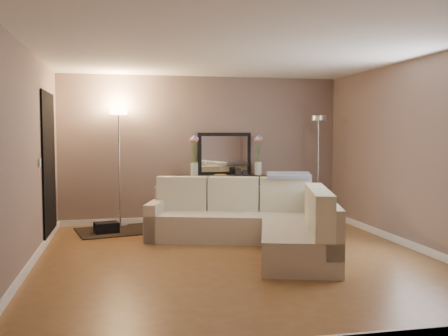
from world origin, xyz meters
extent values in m
cube|color=brown|center=(0.00, 0.00, -0.01)|extent=(5.00, 5.50, 0.01)
cube|color=white|center=(0.00, 0.00, 2.60)|extent=(5.00, 5.50, 0.01)
cube|color=#7D6960|center=(0.00, 2.76, 1.30)|extent=(5.00, 0.02, 2.60)
cube|color=#7D6960|center=(0.00, -2.76, 1.30)|extent=(5.00, 0.02, 2.60)
cube|color=#7D6960|center=(-2.51, 0.00, 1.30)|extent=(0.02, 5.50, 2.60)
cube|color=#7D6960|center=(2.51, 0.00, 1.30)|extent=(0.02, 5.50, 2.60)
cube|color=white|center=(0.00, 2.73, 0.05)|extent=(5.00, 0.03, 0.10)
cube|color=white|center=(-2.48, 0.00, 0.05)|extent=(0.03, 5.50, 0.10)
cube|color=white|center=(2.48, 0.00, 0.05)|extent=(0.03, 5.50, 0.10)
cube|color=black|center=(-2.48, 1.70, 1.10)|extent=(0.02, 1.20, 2.20)
cube|color=white|center=(-2.48, 0.85, 1.20)|extent=(0.02, 0.08, 0.12)
cube|color=#BDB099|center=(0.25, 1.14, 0.20)|extent=(2.74, 1.58, 0.40)
cube|color=#BDB099|center=(0.35, 1.48, 0.48)|extent=(2.55, 0.91, 0.56)
cube|color=#BDB099|center=(-0.92, 1.48, 0.28)|extent=(0.42, 0.91, 0.56)
cube|color=#BDB099|center=(0.72, -0.29, 0.20)|extent=(1.31, 1.78, 0.40)
cube|color=#BDB099|center=(1.18, 0.04, 0.48)|extent=(0.89, 2.45, 0.56)
cube|color=beige|center=(-0.50, 1.61, 0.66)|extent=(0.81, 0.43, 0.52)
cube|color=beige|center=(0.27, 1.39, 0.66)|extent=(0.81, 0.43, 0.52)
cube|color=beige|center=(1.03, 1.17, 0.66)|extent=(0.81, 0.43, 0.52)
cube|color=beige|center=(1.03, -0.07, 0.66)|extent=(0.41, 0.75, 0.52)
cube|color=beige|center=(0.82, -0.79, 0.66)|extent=(0.41, 0.75, 0.52)
cube|color=gray|center=(1.09, 1.17, 0.95)|extent=(0.73, 0.52, 0.09)
cube|color=black|center=(0.40, 2.49, 0.83)|extent=(1.39, 0.43, 0.04)
cube|color=black|center=(-0.23, 2.32, 0.40)|extent=(0.05, 0.05, 0.81)
cube|color=black|center=(-0.24, 2.61, 0.40)|extent=(0.05, 0.05, 0.81)
cube|color=black|center=(1.04, 2.37, 0.40)|extent=(0.05, 0.05, 0.81)
cube|color=black|center=(1.03, 2.67, 0.40)|extent=(0.05, 0.05, 0.81)
cube|color=black|center=(0.40, 2.49, 0.19)|extent=(1.31, 0.40, 0.03)
cube|color=#BF3333|center=(-0.16, 2.47, 0.31)|extent=(0.04, 0.17, 0.20)
cube|color=#3359A5|center=(-0.12, 2.47, 0.32)|extent=(0.05, 0.17, 0.22)
cube|color=gold|center=(-0.07, 2.47, 0.33)|extent=(0.05, 0.17, 0.24)
cube|color=#3F7F4C|center=(-0.01, 2.48, 0.31)|extent=(0.06, 0.17, 0.20)
cube|color=#994C99|center=(0.04, 2.48, 0.32)|extent=(0.04, 0.17, 0.22)
cube|color=orange|center=(0.08, 2.48, 0.33)|extent=(0.05, 0.17, 0.24)
cube|color=#262626|center=(0.13, 2.48, 0.31)|extent=(0.05, 0.17, 0.20)
cube|color=#4C99B2|center=(0.18, 2.48, 0.32)|extent=(0.06, 0.17, 0.22)
cube|color=#B2A58C|center=(0.23, 2.49, 0.33)|extent=(0.04, 0.17, 0.24)
cube|color=brown|center=(0.28, 2.49, 0.31)|extent=(0.05, 0.17, 0.20)
cube|color=navy|center=(0.33, 2.49, 0.32)|extent=(0.05, 0.17, 0.22)
cube|color=gold|center=(0.38, 2.49, 0.33)|extent=(0.06, 0.17, 0.24)
cube|color=black|center=(0.39, 2.68, 1.22)|extent=(0.98, 0.09, 0.76)
cube|color=white|center=(0.39, 2.65, 1.22)|extent=(0.85, 0.05, 0.64)
cube|color=#C18C22|center=(0.27, 2.46, 0.85)|extent=(0.20, 0.14, 0.04)
cube|color=black|center=(0.59, 2.45, 0.90)|extent=(0.11, 0.03, 0.14)
cube|color=black|center=(0.72, 2.46, 0.89)|extent=(0.09, 0.02, 0.12)
cylinder|color=silver|center=(-0.18, 2.47, 0.95)|extent=(0.13, 0.13, 0.25)
cylinder|color=#38722D|center=(-0.20, 2.47, 1.25)|extent=(0.10, 0.01, 0.44)
sphere|color=#E5598C|center=(-0.23, 2.47, 1.47)|extent=(0.08, 0.08, 0.07)
cylinder|color=#38722D|center=(-0.19, 2.47, 1.26)|extent=(0.06, 0.01, 0.46)
sphere|color=white|center=(-0.21, 2.47, 1.50)|extent=(0.08, 0.08, 0.07)
cylinder|color=#38722D|center=(-0.18, 2.47, 1.27)|extent=(0.01, 0.01, 0.49)
sphere|color=#598CE5|center=(-0.18, 2.47, 1.52)|extent=(0.08, 0.08, 0.07)
cylinder|color=#38722D|center=(-0.18, 2.47, 1.25)|extent=(0.06, 0.01, 0.44)
sphere|color=#E58C4C|center=(-0.16, 2.47, 1.47)|extent=(0.08, 0.08, 0.07)
cylinder|color=#38722D|center=(-0.17, 2.47, 1.26)|extent=(0.11, 0.01, 0.46)
sphere|color=#D866B2|center=(-0.14, 2.47, 1.50)|extent=(0.08, 0.08, 0.07)
cylinder|color=silver|center=(0.98, 2.52, 0.95)|extent=(0.13, 0.13, 0.25)
cylinder|color=#38722D|center=(0.96, 2.52, 1.25)|extent=(0.10, 0.01, 0.44)
sphere|color=#E5598C|center=(0.94, 2.52, 1.47)|extent=(0.08, 0.08, 0.07)
cylinder|color=#38722D|center=(0.97, 2.52, 1.26)|extent=(0.06, 0.01, 0.46)
sphere|color=white|center=(0.96, 2.52, 1.50)|extent=(0.08, 0.08, 0.07)
cylinder|color=#38722D|center=(0.98, 2.52, 1.27)|extent=(0.01, 0.01, 0.49)
sphere|color=#598CE5|center=(0.98, 2.52, 1.52)|extent=(0.08, 0.08, 0.07)
cylinder|color=#38722D|center=(0.99, 2.52, 1.25)|extent=(0.06, 0.01, 0.44)
sphere|color=#E58C4C|center=(1.00, 2.52, 1.47)|extent=(0.08, 0.08, 0.07)
cylinder|color=#38722D|center=(1.00, 2.52, 1.26)|extent=(0.11, 0.01, 0.46)
sphere|color=#D866B2|center=(1.02, 2.52, 1.50)|extent=(0.08, 0.08, 0.07)
cylinder|color=silver|center=(-1.46, 2.51, 0.02)|extent=(0.31, 0.31, 0.03)
cylinder|color=silver|center=(-1.46, 2.51, 0.97)|extent=(0.03, 0.03, 1.90)
cylinder|color=#FFBF72|center=(-1.46, 2.51, 1.95)|extent=(0.34, 0.34, 0.09)
cylinder|color=silver|center=(2.01, 2.26, 0.02)|extent=(0.26, 0.26, 0.03)
cylinder|color=silver|center=(2.01, 2.26, 0.92)|extent=(0.03, 0.03, 1.81)
cylinder|color=silver|center=(2.01, 2.26, 1.86)|extent=(0.28, 0.28, 0.08)
cube|color=black|center=(-1.48, 2.12, 0.01)|extent=(1.49, 1.25, 0.02)
cube|color=black|center=(-1.67, 1.95, 0.06)|extent=(0.42, 0.34, 0.24)
camera|label=1|loc=(-1.40, -6.09, 1.59)|focal=40.00mm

